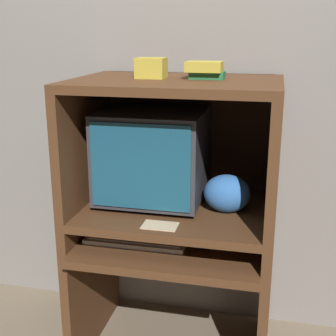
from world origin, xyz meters
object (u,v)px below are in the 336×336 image
crt_monitor (153,155)px  storage_box (151,68)px  keyboard (137,239)px  mouse (201,246)px  snack_bag (227,193)px  book_stack (206,70)px

crt_monitor → storage_box: (0.01, -0.04, 0.39)m
keyboard → mouse: same height
keyboard → snack_bag: bearing=16.4°
crt_monitor → keyboard: size_ratio=1.04×
mouse → snack_bag: 0.25m
crt_monitor → snack_bag: crt_monitor is taller
mouse → storage_box: size_ratio=0.49×
mouse → book_stack: 0.74m
book_stack → storage_box: 0.23m
mouse → storage_box: (-0.25, 0.15, 0.72)m
keyboard → mouse: size_ratio=7.55×
crt_monitor → snack_bag: (0.34, -0.07, -0.13)m
book_stack → storage_box: (-0.23, -0.02, 0.00)m
snack_bag → storage_box: bearing=175.0°
mouse → storage_box: 0.78m
mouse → snack_bag: size_ratio=0.29×
snack_bag → book_stack: bearing=158.0°
keyboard → snack_bag: 0.44m
crt_monitor → snack_bag: bearing=-11.4°
crt_monitor → storage_box: 0.39m
keyboard → book_stack: book_stack is taller
keyboard → book_stack: 0.78m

